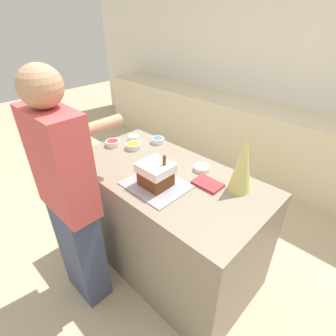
% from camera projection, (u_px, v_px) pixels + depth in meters
% --- Properties ---
extents(ground_plane, '(12.00, 12.00, 0.00)m').
position_uv_depth(ground_plane, '(166.00, 259.00, 2.39)').
color(ground_plane, '#C6B28E').
extents(wall_back, '(8.00, 0.05, 2.60)m').
position_uv_depth(wall_back, '(301.00, 72.00, 3.12)').
color(wall_back, white).
rests_on(wall_back, ground_plane).
extents(back_cabinet_block, '(6.00, 0.60, 0.88)m').
position_uv_depth(back_cabinet_block, '(273.00, 145.00, 3.37)').
color(back_cabinet_block, beige).
rests_on(back_cabinet_block, ground_plane).
extents(kitchen_island, '(1.53, 0.79, 0.93)m').
position_uv_depth(kitchen_island, '(165.00, 221.00, 2.14)').
color(kitchen_island, gray).
rests_on(kitchen_island, ground_plane).
extents(baking_tray, '(0.41, 0.34, 0.01)m').
position_uv_depth(baking_tray, '(156.00, 185.00, 1.77)').
color(baking_tray, '#9E9EA8').
rests_on(baking_tray, kitchen_island).
extents(gingerbread_house, '(0.21, 0.19, 0.23)m').
position_uv_depth(gingerbread_house, '(156.00, 174.00, 1.72)').
color(gingerbread_house, brown).
rests_on(gingerbread_house, baking_tray).
extents(decorative_tree, '(0.15, 0.15, 0.40)m').
position_uv_depth(decorative_tree, '(243.00, 164.00, 1.63)').
color(decorative_tree, '#DBD675').
rests_on(decorative_tree, kitchen_island).
extents(candy_bowl_front_corner, '(0.13, 0.13, 0.05)m').
position_uv_depth(candy_bowl_front_corner, '(133.00, 146.00, 2.22)').
color(candy_bowl_front_corner, silver).
rests_on(candy_bowl_front_corner, kitchen_island).
extents(candy_bowl_far_right, '(0.11, 0.11, 0.05)m').
position_uv_depth(candy_bowl_far_right, '(158.00, 140.00, 2.32)').
color(candy_bowl_far_right, white).
rests_on(candy_bowl_far_right, kitchen_island).
extents(candy_bowl_behind_tray, '(0.12, 0.12, 0.05)m').
position_uv_depth(candy_bowl_behind_tray, '(113.00, 143.00, 2.27)').
color(candy_bowl_behind_tray, white).
rests_on(candy_bowl_behind_tray, kitchen_island).
extents(candy_bowl_near_tray_left, '(0.12, 0.12, 0.04)m').
position_uv_depth(candy_bowl_near_tray_left, '(202.00, 168.00, 1.93)').
color(candy_bowl_near_tray_left, white).
rests_on(candy_bowl_near_tray_left, kitchen_island).
extents(candy_bowl_far_left, '(0.09, 0.09, 0.05)m').
position_uv_depth(candy_bowl_far_left, '(134.00, 138.00, 2.35)').
color(candy_bowl_far_left, white).
rests_on(candy_bowl_far_left, kitchen_island).
extents(cookbook, '(0.19, 0.13, 0.02)m').
position_uv_depth(cookbook, '(208.00, 184.00, 1.77)').
color(cookbook, '#B23338').
rests_on(cookbook, kitchen_island).
extents(person, '(0.46, 0.57, 1.74)m').
position_uv_depth(person, '(70.00, 200.00, 1.69)').
color(person, '#424C6B').
rests_on(person, ground_plane).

